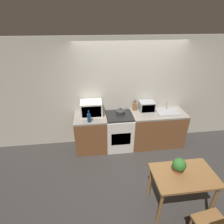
% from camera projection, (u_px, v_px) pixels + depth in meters
% --- Properties ---
extents(ground_plane, '(16.00, 16.00, 0.00)m').
position_uv_depth(ground_plane, '(135.00, 163.00, 3.97)').
color(ground_plane, '#33302D').
extents(wall_back, '(10.00, 0.06, 2.60)m').
position_uv_depth(wall_back, '(129.00, 93.00, 4.23)').
color(wall_back, beige).
rests_on(wall_back, ground_plane).
extents(counter_left_run, '(0.73, 0.62, 0.90)m').
position_uv_depth(counter_left_run, '(91.00, 133.00, 4.23)').
color(counter_left_run, brown).
rests_on(counter_left_run, ground_plane).
extents(counter_right_run, '(1.30, 0.62, 0.90)m').
position_uv_depth(counter_right_run, '(157.00, 128.00, 4.41)').
color(counter_right_run, brown).
rests_on(counter_right_run, ground_plane).
extents(stove_range, '(0.63, 0.62, 0.90)m').
position_uv_depth(stove_range, '(119.00, 131.00, 4.30)').
color(stove_range, silver).
rests_on(stove_range, ground_plane).
extents(kettle, '(0.20, 0.20, 0.17)m').
position_uv_depth(kettle, '(120.00, 112.00, 4.10)').
color(kettle, '#2D2D2D').
rests_on(kettle, stove_range).
extents(microwave, '(0.49, 0.37, 0.34)m').
position_uv_depth(microwave, '(91.00, 108.00, 4.03)').
color(microwave, silver).
rests_on(microwave, counter_left_run).
extents(bottle, '(0.08, 0.08, 0.28)m').
position_uv_depth(bottle, '(89.00, 118.00, 3.77)').
color(bottle, navy).
rests_on(bottle, counter_left_run).
extents(knife_block, '(0.10, 0.08, 0.27)m').
position_uv_depth(knife_block, '(135.00, 106.00, 4.27)').
color(knife_block, brown).
rests_on(knife_block, counter_right_run).
extents(toaster_oven, '(0.36, 0.29, 0.24)m').
position_uv_depth(toaster_oven, '(147.00, 106.00, 4.23)').
color(toaster_oven, '#999BA0').
rests_on(toaster_oven, counter_right_run).
extents(sink_basin, '(0.55, 0.36, 0.24)m').
position_uv_depth(sink_basin, '(168.00, 112.00, 4.22)').
color(sink_basin, '#999BA0').
rests_on(sink_basin, counter_right_run).
extents(dining_table, '(0.99, 0.61, 0.74)m').
position_uv_depth(dining_table, '(183.00, 179.00, 2.79)').
color(dining_table, brown).
rests_on(dining_table, ground_plane).
extents(potted_plant, '(0.21, 0.21, 0.26)m').
position_uv_depth(potted_plant, '(179.00, 165.00, 2.71)').
color(potted_plant, '#9E5B3D').
rests_on(potted_plant, dining_table).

